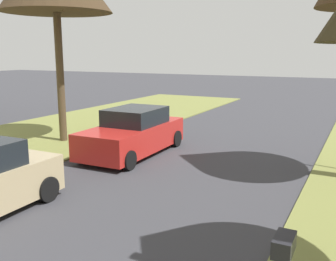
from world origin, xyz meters
TOP-DOWN VIEW (x-y plane):
  - parked_sedan_red at (-2.17, 12.64)m, footprint 2.01×4.43m
  - curbside_mailbox at (4.11, 6.02)m, footprint 0.22×0.44m

SIDE VIEW (x-z plane):
  - parked_sedan_red at x=-2.17m, z-range -0.06..1.51m
  - curbside_mailbox at x=4.11m, z-range 0.42..1.69m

